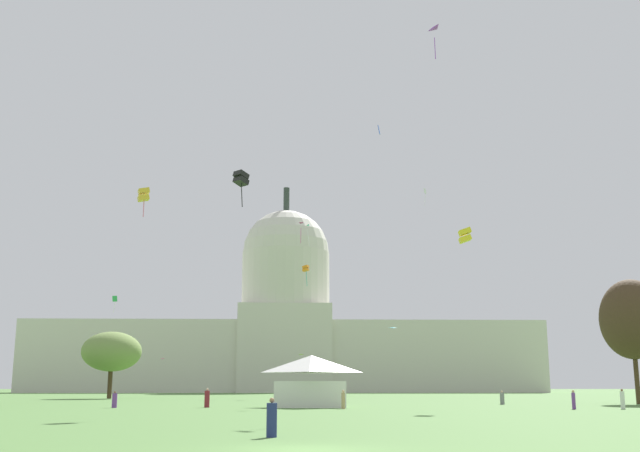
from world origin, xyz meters
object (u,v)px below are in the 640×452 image
Objects in this scene: capitol_building at (285,334)px; kite_magenta_mid at (299,226)px; event_tent at (311,381)px; person_white_mid_right at (623,400)px; person_grey_back_left at (502,398)px; kite_pink_low at (164,360)px; tree_west_mid at (112,352)px; kite_orange_mid at (306,269)px; kite_blue_high at (379,130)px; kite_lime_low at (300,356)px; kite_violet_high at (437,34)px; person_tan_near_tree_east at (343,400)px; kite_gold_low at (144,195)px; kite_black_mid at (241,178)px; kite_cyan_low at (394,329)px; person_purple_front_center at (115,400)px; tree_east_mid at (632,319)px; kite_yellow_low at (465,235)px; person_maroon_edge_west at (207,399)px; kite_white_high at (425,192)px; kite_green_low at (115,300)px; kite_turquoise_mid at (307,229)px; person_navy_lawn_far_right at (272,419)px; person_purple_front_right at (574,400)px.

capitol_building is 41.52× the size of kite_magenta_mid.
event_tent is 4.26× the size of person_white_mid_right.
kite_pink_low reaches higher than person_grey_back_left.
tree_west_mid is 2.96× the size of kite_orange_mid.
kite_blue_high reaches higher than person_white_mid_right.
event_tent is 5.56× the size of kite_lime_low.
kite_violet_high reaches higher than kite_pink_low.
kite_gold_low is (-15.46, -13.84, 14.88)m from person_tan_near_tree_east.
person_grey_back_left is 39.67m from kite_black_mid.
event_tent is 4.02× the size of kite_cyan_low.
kite_pink_low is at bearing 100.91° from person_purple_front_center.
tree_east_mid is at bearing 15.45° from kite_magenta_mid.
kite_yellow_low is at bearing 37.33° from kite_orange_mid.
kite_blue_high is (-27.01, 11.75, 26.23)m from tree_east_mid.
person_purple_front_center is at bearing 103.26° from person_maroon_edge_west.
tree_west_mid is 39.77m from kite_magenta_mid.
tree_east_mid is 3.21× the size of kite_white_high.
kite_lime_low is 140.54m from kite_black_mid.
kite_lime_low reaches higher than person_white_mid_right.
kite_yellow_low reaches higher than tree_east_mid.
kite_green_low reaches higher than event_tent.
person_navy_lawn_far_right is at bearing 6.74° from kite_turquoise_mid.
tree_east_mid is at bearing 16.39° from person_purple_front_center.
tree_east_mid reaches higher than kite_pink_low.
kite_turquoise_mid is 0.90× the size of kite_white_high.
capitol_building reaches higher than event_tent.
person_purple_front_right is (22.50, -7.58, -1.65)m from event_tent.
kite_violet_high reaches higher than kite_black_mid.
kite_violet_high is (12.71, -2.59, 34.83)m from event_tent.
kite_lime_low is 132.86m from kite_violet_high.
kite_white_high is at bearing 149.35° from kite_turquoise_mid.
kite_violet_high reaches higher than person_purple_front_right.
person_purple_front_center is 0.35× the size of kite_white_high.
tree_west_mid is 3.74× the size of kite_green_low.
tree_west_mid reaches higher than person_purple_front_center.
person_purple_front_center reaches higher than person_grey_back_left.
kite_white_high reaches higher than person_grey_back_left.
person_white_mid_right is at bearing -51.17° from kite_lime_low.
kite_lime_low is at bearing -170.27° from kite_yellow_low.
person_navy_lawn_far_right is at bearing 69.42° from kite_white_high.
person_white_mid_right is at bearing -96.96° from kite_cyan_low.
kite_black_mid is (-8.83, -7.42, 17.96)m from person_tan_near_tree_east.
kite_blue_high is at bearing -32.57° from tree_west_mid.
kite_cyan_low reaches higher than person_tan_near_tree_east.
kite_cyan_low reaches higher than person_purple_front_right.
tree_east_mid is 113.95m from kite_cyan_low.
person_grey_back_left is 39.35m from kite_violet_high.
capitol_building is at bearing -106.59° from kite_pink_low.
person_grey_back_left is at bearing -119.43° from person_purple_front_right.
kite_green_low is (-0.47, 2.17, 8.36)m from tree_west_mid.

